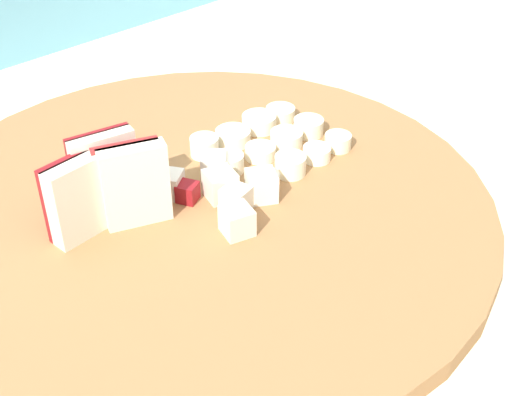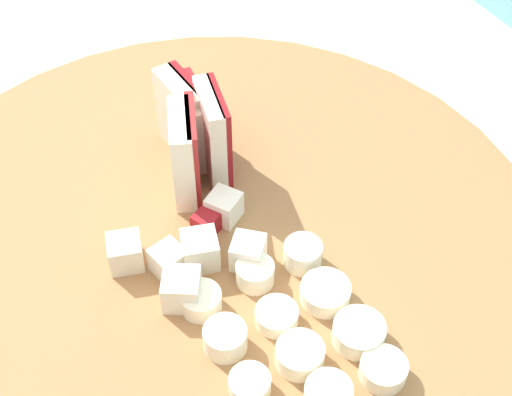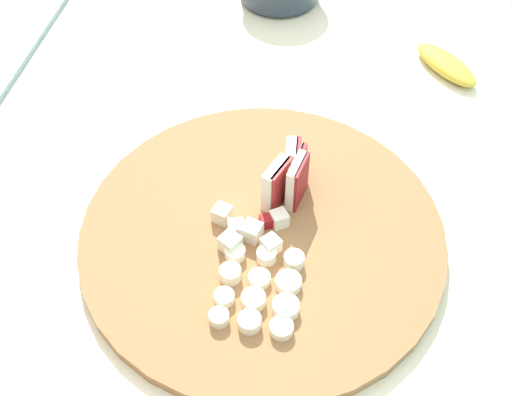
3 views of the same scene
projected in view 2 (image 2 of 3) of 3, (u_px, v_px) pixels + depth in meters
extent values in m
cube|color=#6BADC6|center=(501.00, 237.00, 0.80)|extent=(2.40, 0.04, 1.36)
cylinder|color=olive|center=(208.00, 249.00, 0.47)|extent=(0.44, 0.44, 0.02)
cube|color=#A32323|center=(196.00, 154.00, 0.48)|extent=(0.05, 0.02, 0.06)
cube|color=beige|center=(183.00, 155.00, 0.47)|extent=(0.05, 0.03, 0.06)
cube|color=maroon|center=(200.00, 120.00, 0.50)|extent=(0.05, 0.01, 0.05)
cube|color=white|center=(189.00, 123.00, 0.50)|extent=(0.05, 0.02, 0.05)
cube|color=maroon|center=(220.00, 132.00, 0.49)|extent=(0.05, 0.01, 0.06)
cube|color=beige|center=(211.00, 134.00, 0.49)|extent=(0.05, 0.02, 0.06)
cube|color=maroon|center=(191.00, 113.00, 0.50)|extent=(0.05, 0.01, 0.06)
cube|color=beige|center=(180.00, 117.00, 0.50)|extent=(0.05, 0.02, 0.06)
cube|color=white|center=(248.00, 252.00, 0.45)|extent=(0.03, 0.03, 0.02)
cube|color=maroon|center=(206.00, 223.00, 0.47)|extent=(0.02, 0.02, 0.01)
cube|color=beige|center=(200.00, 250.00, 0.45)|extent=(0.03, 0.03, 0.02)
cube|color=beige|center=(125.00, 252.00, 0.45)|extent=(0.03, 0.03, 0.02)
cube|color=#EFE5CC|center=(182.00, 289.00, 0.43)|extent=(0.03, 0.03, 0.02)
cube|color=beige|center=(168.00, 261.00, 0.44)|extent=(0.02, 0.02, 0.02)
cube|color=white|center=(224.00, 207.00, 0.47)|extent=(0.03, 0.03, 0.02)
cylinder|color=white|center=(201.00, 301.00, 0.43)|extent=(0.02, 0.02, 0.01)
cylinder|color=#F4EAC6|center=(225.00, 338.00, 0.41)|extent=(0.02, 0.02, 0.02)
cylinder|color=white|center=(250.00, 384.00, 0.39)|extent=(0.02, 0.02, 0.01)
cylinder|color=white|center=(255.00, 273.00, 0.44)|extent=(0.02, 0.02, 0.01)
cylinder|color=white|center=(277.00, 316.00, 0.42)|extent=(0.03, 0.03, 0.01)
cylinder|color=white|center=(300.00, 355.00, 0.40)|extent=(0.03, 0.03, 0.01)
cylinder|color=#F4EAC6|center=(328.00, 395.00, 0.39)|extent=(0.03, 0.03, 0.01)
cylinder|color=white|center=(303.00, 254.00, 0.45)|extent=(0.02, 0.02, 0.02)
cylinder|color=white|center=(325.00, 293.00, 0.43)|extent=(0.03, 0.03, 0.01)
cylinder|color=white|center=(359.00, 333.00, 0.41)|extent=(0.03, 0.03, 0.01)
cylinder|color=#F4EAC6|center=(383.00, 370.00, 0.40)|extent=(0.03, 0.03, 0.01)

